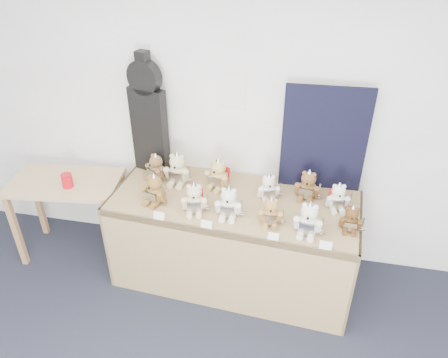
% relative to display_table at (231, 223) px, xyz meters
% --- Properties ---
extents(room_shell, '(6.00, 6.00, 6.00)m').
position_rel_display_table_xyz_m(room_shell, '(-0.09, 0.51, 0.93)').
color(room_shell, white).
rests_on(room_shell, floor).
extents(display_table, '(2.05, 0.97, 0.83)m').
position_rel_display_table_xyz_m(display_table, '(0.00, 0.00, 0.00)').
color(display_table, '#92734A').
rests_on(display_table, floor).
extents(side_table, '(1.01, 0.64, 0.79)m').
position_rel_display_table_xyz_m(side_table, '(-1.52, 0.12, 0.01)').
color(side_table, tan).
rests_on(side_table, floor).
extents(guitar_case, '(0.34, 0.18, 1.06)m').
position_rel_display_table_xyz_m(guitar_case, '(-0.79, 0.40, 0.70)').
color(guitar_case, black).
rests_on(guitar_case, display_table).
extents(navy_board, '(0.67, 0.05, 0.89)m').
position_rel_display_table_xyz_m(navy_board, '(0.66, 0.41, 0.62)').
color(navy_board, black).
rests_on(navy_board, display_table).
extents(red_cup, '(0.09, 0.09, 0.12)m').
position_rel_display_table_xyz_m(red_cup, '(-1.43, 0.04, 0.20)').
color(red_cup, red).
rests_on(red_cup, side_table).
extents(teddy_front_far_left, '(0.23, 0.22, 0.28)m').
position_rel_display_table_xyz_m(teddy_front_far_left, '(-0.60, -0.07, 0.29)').
color(teddy_front_far_left, brown).
rests_on(teddy_front_far_left, display_table).
extents(teddy_front_left, '(0.23, 0.20, 0.28)m').
position_rel_display_table_xyz_m(teddy_front_left, '(-0.27, -0.12, 0.29)').
color(teddy_front_left, beige).
rests_on(teddy_front_left, display_table).
extents(teddy_front_centre, '(0.23, 0.18, 0.28)m').
position_rel_display_table_xyz_m(teddy_front_centre, '(0.00, -0.13, 0.29)').
color(teddy_front_centre, silver).
rests_on(teddy_front_centre, display_table).
extents(teddy_front_right, '(0.21, 0.17, 0.25)m').
position_rel_display_table_xyz_m(teddy_front_right, '(0.32, -0.16, 0.28)').
color(teddy_front_right, olive).
rests_on(teddy_front_right, display_table).
extents(teddy_front_far_right, '(0.24, 0.20, 0.29)m').
position_rel_display_table_xyz_m(teddy_front_far_right, '(0.60, -0.21, 0.29)').
color(teddy_front_far_right, silver).
rests_on(teddy_front_far_right, display_table).
extents(teddy_front_end, '(0.19, 0.15, 0.23)m').
position_rel_display_table_xyz_m(teddy_front_end, '(0.90, -0.12, 0.27)').
color(teddy_front_end, '#51351B').
rests_on(teddy_front_end, display_table).
extents(teddy_back_left, '(0.25, 0.20, 0.31)m').
position_rel_display_table_xyz_m(teddy_back_left, '(-0.51, 0.24, 0.30)').
color(teddy_back_left, '#C5BB90').
rests_on(teddy_back_left, display_table).
extents(teddy_back_centre_left, '(0.24, 0.22, 0.29)m').
position_rel_display_table_xyz_m(teddy_back_centre_left, '(-0.16, 0.25, 0.29)').
color(teddy_back_centre_left, tan).
rests_on(teddy_back_centre_left, display_table).
extents(teddy_back_centre_right, '(0.20, 0.18, 0.24)m').
position_rel_display_table_xyz_m(teddy_back_centre_right, '(0.27, 0.16, 0.27)').
color(teddy_back_centre_right, white).
rests_on(teddy_back_centre_right, display_table).
extents(teddy_back_right, '(0.22, 0.20, 0.27)m').
position_rel_display_table_xyz_m(teddy_back_right, '(0.57, 0.24, 0.29)').
color(teddy_back_right, brown).
rests_on(teddy_back_right, display_table).
extents(teddy_back_end, '(0.21, 0.18, 0.25)m').
position_rel_display_table_xyz_m(teddy_back_end, '(0.81, 0.14, 0.27)').
color(teddy_back_end, silver).
rests_on(teddy_back_end, display_table).
extents(teddy_back_far_left, '(0.21, 0.21, 0.26)m').
position_rel_display_table_xyz_m(teddy_back_far_left, '(-0.71, 0.26, 0.28)').
color(teddy_back_far_left, olive).
rests_on(teddy_back_far_left, display_table).
extents(entry_card_a, '(0.09, 0.03, 0.06)m').
position_rel_display_table_xyz_m(entry_card_a, '(-0.50, -0.28, 0.21)').
color(entry_card_a, silver).
rests_on(entry_card_a, display_table).
extents(entry_card_b, '(0.09, 0.02, 0.06)m').
position_rel_display_table_xyz_m(entry_card_b, '(-0.13, -0.31, 0.21)').
color(entry_card_b, silver).
rests_on(entry_card_b, display_table).
extents(entry_card_c, '(0.08, 0.02, 0.06)m').
position_rel_display_table_xyz_m(entry_card_c, '(0.36, -0.34, 0.21)').
color(entry_card_c, silver).
rests_on(entry_card_c, display_table).
extents(entry_card_d, '(0.09, 0.02, 0.06)m').
position_rel_display_table_xyz_m(entry_card_d, '(0.73, -0.37, 0.21)').
color(entry_card_d, silver).
rests_on(entry_card_d, display_table).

